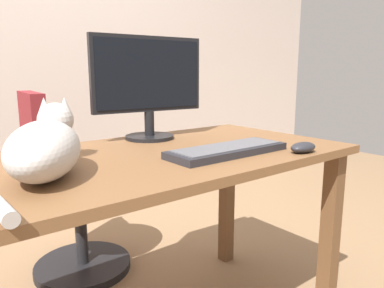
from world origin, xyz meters
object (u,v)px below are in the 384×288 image
(office_chair, at_px, (69,198))
(monitor, at_px, (149,84))
(keyboard, at_px, (228,150))
(computer_mouse, at_px, (303,147))
(cat, at_px, (45,146))

(office_chair, relative_size, monitor, 1.92)
(office_chair, bearing_deg, monitor, -64.62)
(keyboard, height_order, computer_mouse, computer_mouse)
(office_chair, bearing_deg, computer_mouse, -64.13)
(keyboard, xyz_separation_m, computer_mouse, (0.22, -0.14, 0.00))
(cat, bearing_deg, keyboard, -10.97)
(keyboard, height_order, cat, cat)
(monitor, bearing_deg, keyboard, -82.69)
(computer_mouse, bearing_deg, cat, 162.13)
(keyboard, relative_size, cat, 0.80)
(keyboard, bearing_deg, cat, 169.03)
(cat, height_order, computer_mouse, cat)
(office_chair, distance_m, computer_mouse, 1.16)
(monitor, distance_m, computer_mouse, 0.65)
(office_chair, bearing_deg, cat, -112.33)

